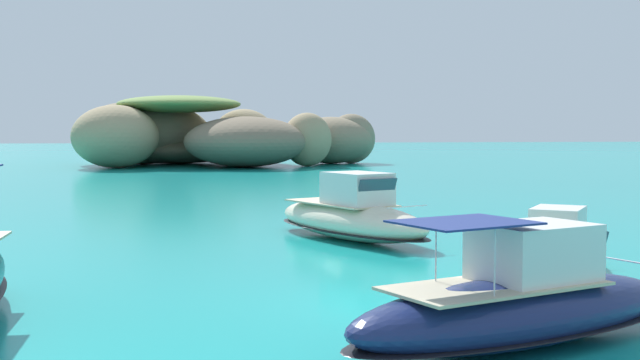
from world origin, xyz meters
TOP-DOWN VIEW (x-y plane):
  - ground_plane at (0.00, 0.00)m, footprint 400.00×400.00m
  - islet_large at (-6.85, 75.04)m, footprint 29.87×27.00m
  - islet_small at (10.10, 74.97)m, footprint 13.67×16.19m
  - motorboat_cream at (0.84, 11.70)m, footprint 6.24×9.13m
  - motorboat_navy at (1.35, -3.97)m, footprint 8.53×5.38m
  - motorboat_yellow at (5.34, 3.20)m, footprint 5.42×6.68m

SIDE VIEW (x-z plane):
  - ground_plane at x=0.00m, z-range 0.00..0.00m
  - motorboat_yellow at x=5.34m, z-range -0.33..1.66m
  - motorboat_navy at x=1.35m, z-range -0.47..2.11m
  - motorboat_cream at x=0.84m, z-range -0.43..2.18m
  - islet_small at x=10.10m, z-range -0.11..5.74m
  - islet_large at x=-6.85m, z-range -0.72..7.04m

